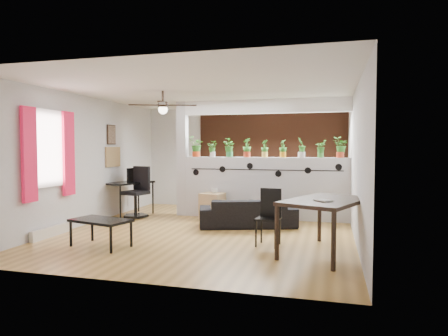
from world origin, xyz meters
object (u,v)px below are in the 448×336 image
potted_plant_1 (213,148)px  potted_plant_5 (283,148)px  potted_plant_4 (265,148)px  cube_shelf (212,206)px  potted_plant_3 (247,147)px  potted_plant_8 (340,147)px  potted_plant_6 (302,147)px  sofa (248,213)px  ceiling_fan (163,107)px  office_chair (138,195)px  computer_desk (130,185)px  dining_table (326,205)px  potted_plant_0 (196,146)px  potted_plant_2 (230,147)px  coffee_table (101,222)px  folding_chair (270,212)px  potted_plant_7 (321,148)px  cup (215,191)px

potted_plant_1 → potted_plant_5: (1.58, -0.00, 0.01)m
potted_plant_4 → cube_shelf: size_ratio=0.67×
potted_plant_3 → potted_plant_8: potted_plant_8 is taller
potted_plant_6 → sofa: potted_plant_6 is taller
potted_plant_5 → ceiling_fan: bearing=-137.9°
ceiling_fan → office_chair: size_ratio=1.07×
computer_desk → dining_table: (4.38, -2.26, 0.02)m
potted_plant_0 → potted_plant_2: 0.79m
potted_plant_2 → coffee_table: bearing=-112.9°
computer_desk → potted_plant_8: bearing=4.8°
potted_plant_5 → coffee_table: bearing=-128.8°
ceiling_fan → potted_plant_1: size_ratio=3.33×
potted_plant_2 → potted_plant_8: size_ratio=0.96×
cube_shelf → folding_chair: folding_chair is taller
potted_plant_8 → cube_shelf: potted_plant_8 is taller
sofa → potted_plant_5: bearing=-140.2°
potted_plant_6 → potted_plant_7: bearing=0.0°
office_chair → dining_table: (4.11, -2.10, 0.23)m
potted_plant_6 → computer_desk: 3.96m
potted_plant_1 → ceiling_fan: bearing=-103.0°
potted_plant_4 → dining_table: potted_plant_4 is taller
ceiling_fan → coffee_table: 2.38m
ceiling_fan → sofa: ceiling_fan is taller
potted_plant_1 → folding_chair: potted_plant_1 is taller
potted_plant_1 → potted_plant_2: size_ratio=0.85×
ceiling_fan → sofa: (1.41, 0.87, -2.05)m
potted_plant_5 → potted_plant_4: bearing=180.0°
potted_plant_8 → computer_desk: (-4.63, -0.39, -0.88)m
computer_desk → coffee_table: size_ratio=1.16×
ceiling_fan → computer_desk: (-1.45, 1.41, -1.61)m
folding_chair → potted_plant_5: bearing=91.4°
ceiling_fan → potted_plant_6: 3.08m
potted_plant_2 → office_chair: potted_plant_2 is taller
cup → office_chair: 1.75m
potted_plant_8 → sofa: size_ratio=0.24×
potted_plant_2 → potted_plant_3: bearing=-0.0°
folding_chair → cube_shelf: bearing=128.3°
potted_plant_2 → potted_plant_5: bearing=-0.0°
ceiling_fan → office_chair: 2.50m
potted_plant_0 → computer_desk: 1.77m
ceiling_fan → potted_plant_3: (1.21, 1.80, -0.74)m
potted_plant_1 → office_chair: (-1.59, -0.55, -1.05)m
potted_plant_2 → potted_plant_8: bearing=-0.0°
potted_plant_3 → computer_desk: size_ratio=0.35×
sofa → potted_plant_1: bearing=-60.9°
potted_plant_6 → sofa: 1.88m
potted_plant_2 → sofa: bearing=-57.0°
potted_plant_1 → coffee_table: size_ratio=0.35×
potted_plant_6 → cup: 2.09m
cube_shelf → dining_table: dining_table is taller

